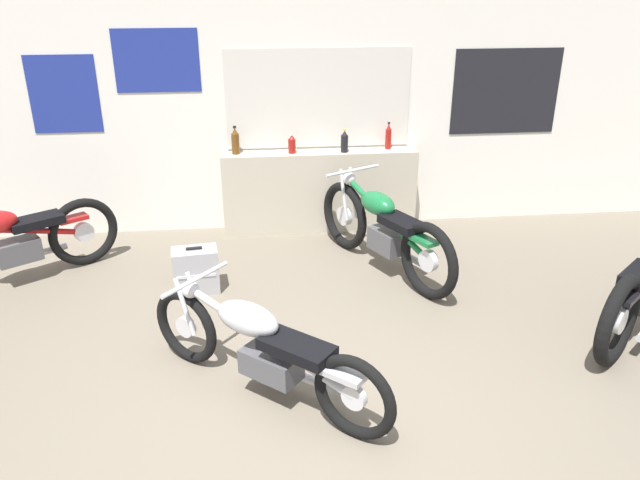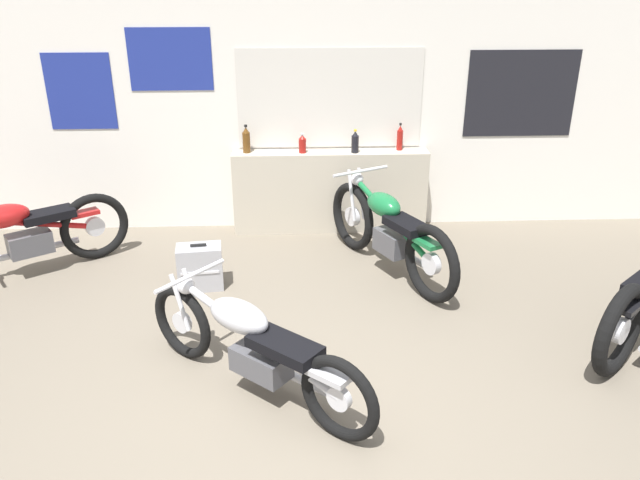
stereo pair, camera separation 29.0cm
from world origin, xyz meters
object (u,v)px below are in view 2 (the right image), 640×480
at_px(bottle_center, 355,142).
at_px(motorcycle_green, 389,232).
at_px(bottle_right_center, 400,138).
at_px(motorcycle_silver, 253,346).
at_px(hard_case_silver, 200,267).
at_px(motorcycle_red, 20,236).
at_px(bottle_left_center, 302,144).
at_px(bottle_leftmost, 246,140).

height_order(bottle_center, motorcycle_green, bottle_center).
height_order(bottle_center, bottle_right_center, bottle_right_center).
xyz_separation_m(motorcycle_silver, hard_case_silver, (-0.59, 1.61, -0.18)).
height_order(motorcycle_silver, motorcycle_red, motorcycle_red).
distance_m(bottle_right_center, hard_case_silver, 2.64).
bearing_deg(bottle_center, hard_case_silver, -139.86).
xyz_separation_m(bottle_left_center, hard_case_silver, (-0.99, -1.34, -0.80)).
xyz_separation_m(bottle_leftmost, motorcycle_red, (-2.12, -1.06, -0.63)).
bearing_deg(bottle_left_center, hard_case_silver, -126.52).
relative_size(bottle_leftmost, bottle_center, 1.20).
bearing_deg(bottle_left_center, motorcycle_red, -159.27).
bearing_deg(bottle_leftmost, bottle_right_center, 1.04).
bearing_deg(motorcycle_red, bottle_center, 17.04).
bearing_deg(motorcycle_silver, motorcycle_red, 140.39).
height_order(bottle_right_center, hard_case_silver, bottle_right_center).
relative_size(bottle_left_center, motorcycle_red, 0.12).
bearing_deg(bottle_center, bottle_leftmost, 177.36).
height_order(motorcycle_red, hard_case_silver, motorcycle_red).
xyz_separation_m(motorcycle_red, hard_case_silver, (1.73, -0.31, -0.21)).
height_order(bottle_left_center, motorcycle_red, bottle_left_center).
relative_size(bottle_leftmost, bottle_left_center, 1.42).
relative_size(motorcycle_silver, motorcycle_red, 0.92).
relative_size(bottle_leftmost, motorcycle_red, 0.17).
bearing_deg(bottle_left_center, motorcycle_green, -53.17).
xyz_separation_m(bottle_center, motorcycle_red, (-3.30, -1.01, -0.61)).
relative_size(bottle_right_center, motorcycle_silver, 0.18).
height_order(motorcycle_silver, hard_case_silver, motorcycle_silver).
bearing_deg(motorcycle_green, bottle_leftmost, 141.74).
bearing_deg(motorcycle_silver, bottle_leftmost, 93.95).
height_order(motorcycle_green, hard_case_silver, motorcycle_green).
bearing_deg(bottle_center, bottle_left_center, 177.93).
bearing_deg(hard_case_silver, bottle_right_center, 34.19).
relative_size(bottle_right_center, motorcycle_green, 0.16).
bearing_deg(bottle_right_center, hard_case_silver, -145.81).
xyz_separation_m(bottle_left_center, motorcycle_silver, (-0.40, -2.95, -0.63)).
xyz_separation_m(bottle_left_center, bottle_right_center, (1.08, 0.06, 0.04)).
xyz_separation_m(bottle_center, hard_case_silver, (-1.56, -1.32, -0.82)).
bearing_deg(motorcycle_green, bottle_center, 102.83).
height_order(bottle_left_center, bottle_center, bottle_center).
relative_size(bottle_left_center, motorcycle_silver, 0.13).
height_order(bottle_right_center, motorcycle_silver, bottle_right_center).
bearing_deg(bottle_center, motorcycle_green, -77.17).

